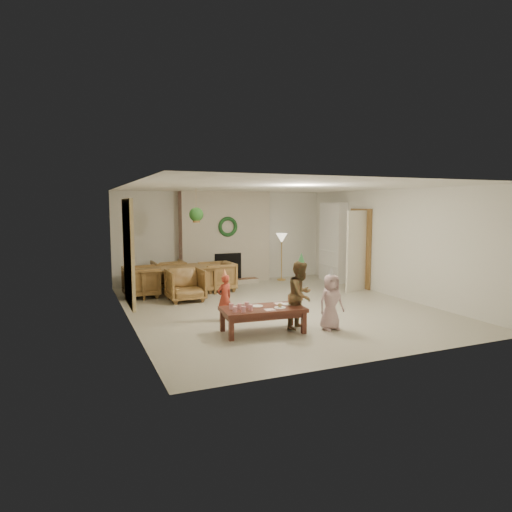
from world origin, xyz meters
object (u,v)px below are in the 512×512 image
coffee_table_top (263,309)px  child_plaid (301,295)px  child_red (225,298)px  child_pink (331,302)px  dining_chair_right (217,276)px  dining_chair_left (141,282)px  dining_table (176,281)px  dining_chair_far (169,274)px  dining_chair_near (186,285)px

coffee_table_top → child_plaid: size_ratio=1.17×
coffee_table_top → child_red: child_red is taller
child_pink → coffee_table_top: bearing=163.6°
dining_chair_right → child_red: child_red is taller
dining_chair_left → coffee_table_top: size_ratio=0.58×
dining_chair_right → coffee_table_top: size_ratio=0.58×
child_plaid → child_pink: bearing=-61.8°
dining_table → child_pink: 4.42m
dining_chair_far → child_plaid: (1.33, -4.62, 0.23)m
dining_table → coffee_table_top: 3.81m
dining_chair_right → child_plaid: size_ratio=0.68×
dining_chair_near → dining_chair_right: 1.32m
dining_table → dining_chair_far: size_ratio=2.34×
dining_table → child_pink: bearing=-67.8°
coffee_table_top → child_pink: 1.19m
dining_chair_left → child_plaid: 4.34m
dining_table → dining_chair_near: size_ratio=2.34×
dining_chair_near → dining_chair_far: size_ratio=1.00×
child_plaid → child_red: bearing=104.1°
dining_chair_left → child_pink: 4.79m
dining_chair_left → dining_table: bearing=-90.0°
child_plaid → child_pink: (0.45, -0.26, -0.11)m
child_red → child_pink: child_pink is taller
dining_chair_right → child_red: bearing=-16.4°
child_pink → dining_chair_near: bearing=116.1°
dining_table → dining_chair_left: bearing=180.0°
dining_chair_near → dining_chair_far: bearing=90.0°
dining_chair_far → dining_chair_left: size_ratio=1.00×
coffee_table_top → child_red: (-0.34, 0.99, 0.04)m
dining_table → child_plaid: 4.02m
dining_chair_far → coffee_table_top: size_ratio=0.58×
dining_chair_far → child_plaid: size_ratio=0.68×
dining_table → dining_chair_right: size_ratio=2.34×
dining_chair_far → dining_chair_near: bearing=90.0°
dining_chair_left → dining_chair_right: same height
dining_chair_left → child_red: bearing=-159.5°
dining_chair_near → child_pink: size_ratio=0.83×
dining_table → dining_chair_near: dining_chair_near is taller
child_red → child_pink: bearing=120.6°
dining_chair_left → coffee_table_top: dining_chair_left is taller
dining_chair_near → child_pink: 3.67m
dining_table → dining_chair_left: 0.82m
dining_chair_right → child_red: size_ratio=0.93×
dining_chair_right → child_plaid: bearing=3.0°
child_plaid → dining_table: bearing=77.6°
child_plaid → dining_chair_near: bearing=82.1°
coffee_table_top → child_plaid: child_plaid is taller
dining_chair_near → dining_chair_right: bearing=38.7°
dining_table → coffee_table_top: bearing=-82.0°
dining_chair_near → child_plaid: size_ratio=0.68×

